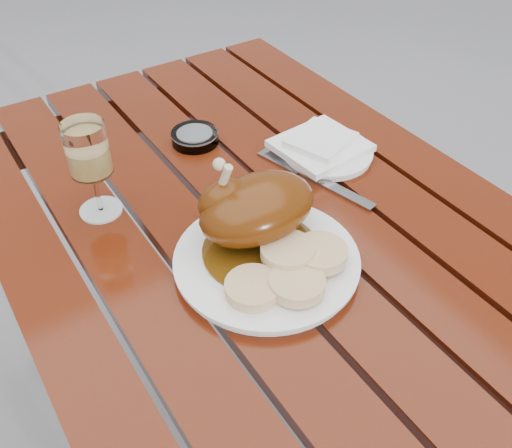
% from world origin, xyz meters
% --- Properties ---
extents(ground, '(60.00, 60.00, 0.00)m').
position_xyz_m(ground, '(0.00, 0.00, 0.00)').
color(ground, slate).
rests_on(ground, ground).
extents(table, '(0.80, 1.20, 0.75)m').
position_xyz_m(table, '(0.00, 0.00, 0.38)').
color(table, '#62200B').
rests_on(table, ground).
extents(dinner_plate, '(0.33, 0.33, 0.02)m').
position_xyz_m(dinner_plate, '(-0.05, -0.11, 0.76)').
color(dinner_plate, white).
rests_on(dinner_plate, table).
extents(roast_duck, '(0.20, 0.19, 0.14)m').
position_xyz_m(roast_duck, '(-0.04, -0.05, 0.82)').
color(roast_duck, '#4E2E09').
rests_on(roast_duck, dinner_plate).
extents(bread_dumplings, '(0.20, 0.13, 0.03)m').
position_xyz_m(bread_dumplings, '(-0.05, -0.16, 0.78)').
color(bread_dumplings, '#D8B484').
rests_on(bread_dumplings, dinner_plate).
extents(wine_glass, '(0.08, 0.08, 0.17)m').
position_xyz_m(wine_glass, '(-0.21, 0.15, 0.83)').
color(wine_glass, '#E6BF68').
rests_on(wine_glass, table).
extents(side_plate, '(0.22, 0.22, 0.01)m').
position_xyz_m(side_plate, '(0.21, 0.07, 0.76)').
color(side_plate, white).
rests_on(side_plate, table).
extents(napkin, '(0.17, 0.16, 0.01)m').
position_xyz_m(napkin, '(0.20, 0.08, 0.77)').
color(napkin, white).
rests_on(napkin, side_plate).
extents(ashtray, '(0.11, 0.11, 0.02)m').
position_xyz_m(ashtray, '(0.02, 0.25, 0.76)').
color(ashtray, '#B2B7BC').
rests_on(ashtray, table).
extents(fork, '(0.03, 0.16, 0.01)m').
position_xyz_m(fork, '(-0.12, -0.12, 0.75)').
color(fork, gray).
rests_on(fork, table).
extents(knife, '(0.07, 0.21, 0.01)m').
position_xyz_m(knife, '(0.15, 0.01, 0.75)').
color(knife, gray).
rests_on(knife, table).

